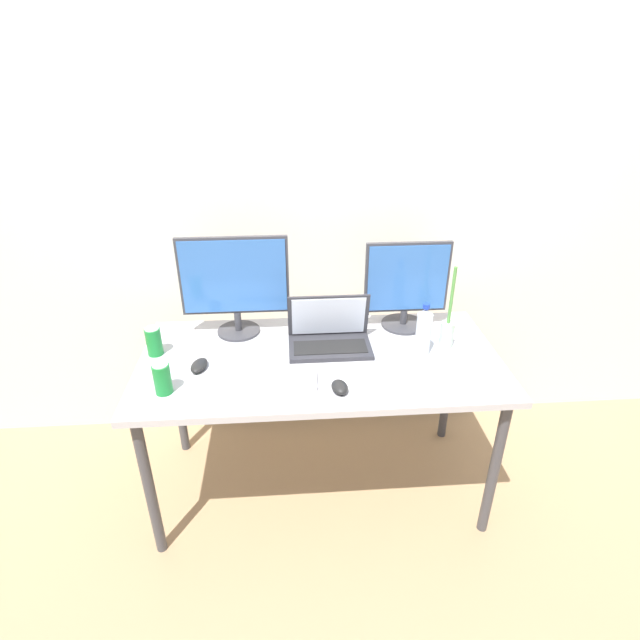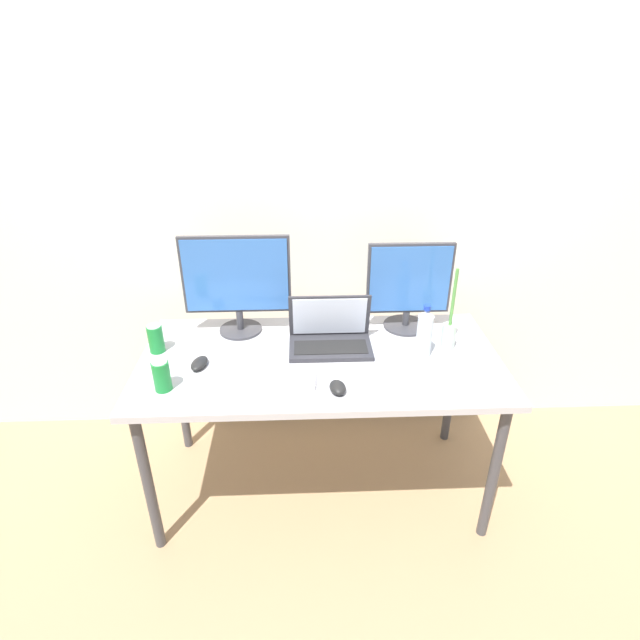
% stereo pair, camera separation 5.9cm
% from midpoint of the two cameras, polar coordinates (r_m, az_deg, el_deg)
% --- Properties ---
extents(ground_plane, '(16.00, 16.00, 0.00)m').
position_cam_midpoint_polar(ground_plane, '(2.60, 0.68, -18.23)').
color(ground_plane, '#9E7F5B').
extents(wall_back, '(7.00, 0.08, 2.60)m').
position_cam_midpoint_polar(wall_back, '(2.46, 0.12, 14.35)').
color(wall_back, silver).
rests_on(wall_back, ground).
extents(work_desk, '(1.53, 0.75, 0.74)m').
position_cam_midpoint_polar(work_desk, '(2.17, 0.78, -5.77)').
color(work_desk, '#424247').
rests_on(work_desk, ground).
extents(monitor_left, '(0.48, 0.20, 0.46)m').
position_cam_midpoint_polar(monitor_left, '(2.25, -8.77, 4.39)').
color(monitor_left, '#38383D').
rests_on(monitor_left, work_desk).
extents(monitor_center, '(0.39, 0.21, 0.41)m').
position_cam_midpoint_polar(monitor_center, '(2.32, 10.85, 3.84)').
color(monitor_center, '#38383D').
rests_on(monitor_center, work_desk).
extents(laptop_silver, '(0.36, 0.22, 0.23)m').
position_cam_midpoint_polar(laptop_silver, '(2.19, 1.93, -1.76)').
color(laptop_silver, '#2D2D33').
rests_on(laptop_silver, work_desk).
extents(keyboard_main, '(0.37, 0.14, 0.02)m').
position_cam_midpoint_polar(keyboard_main, '(1.98, -5.05, -6.85)').
color(keyboard_main, '#B2B2B7').
rests_on(keyboard_main, work_desk).
extents(mouse_by_keyboard, '(0.08, 0.12, 0.03)m').
position_cam_midpoint_polar(mouse_by_keyboard, '(2.12, -12.85, -4.84)').
color(mouse_by_keyboard, black).
rests_on(mouse_by_keyboard, work_desk).
extents(mouse_by_laptop, '(0.08, 0.10, 0.04)m').
position_cam_midpoint_polar(mouse_by_laptop, '(1.92, 2.91, -7.71)').
color(mouse_by_laptop, black).
rests_on(mouse_by_laptop, work_desk).
extents(water_bottle, '(0.07, 0.07, 0.24)m').
position_cam_midpoint_polar(water_bottle, '(2.15, 12.61, -1.44)').
color(water_bottle, silver).
rests_on(water_bottle, work_desk).
extents(soda_can_near_keyboard, '(0.07, 0.07, 0.13)m').
position_cam_midpoint_polar(soda_can_near_keyboard, '(2.25, -17.54, -2.05)').
color(soda_can_near_keyboard, '#197F33').
rests_on(soda_can_near_keyboard, work_desk).
extents(soda_can_by_laptop, '(0.07, 0.07, 0.13)m').
position_cam_midpoint_polar(soda_can_by_laptop, '(1.99, -16.84, -6.11)').
color(soda_can_by_laptop, '#197F33').
rests_on(soda_can_by_laptop, work_desk).
extents(bamboo_vase, '(0.06, 0.06, 0.37)m').
position_cam_midpoint_polar(bamboo_vase, '(2.24, 15.24, -1.39)').
color(bamboo_vase, '#B2D1B7').
rests_on(bamboo_vase, work_desk).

